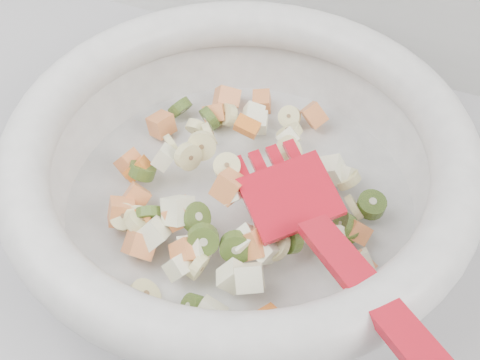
% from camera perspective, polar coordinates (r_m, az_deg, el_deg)
% --- Properties ---
extents(mixing_bowl, '(0.46, 0.42, 0.14)m').
position_cam_1_polar(mixing_bowl, '(0.58, 0.02, 0.80)').
color(mixing_bowl, silver).
rests_on(mixing_bowl, counter).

